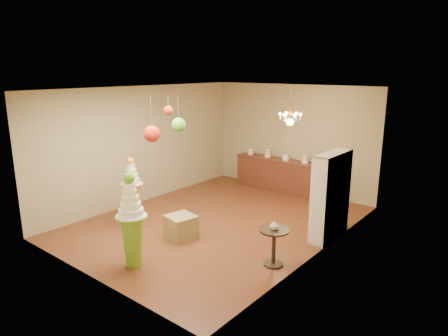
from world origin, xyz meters
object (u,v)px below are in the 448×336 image
Objects in this scene: pedestal_green at (132,228)px; pedestal_orange at (132,198)px; round_table at (274,242)px; sideboard at (285,175)px.

pedestal_green reaches higher than pedestal_orange.
round_table is at bearing 39.27° from pedestal_green.
pedestal_orange is 2.27× the size of round_table.
pedestal_orange is at bearing 141.60° from pedestal_green.
pedestal_green is 5.51m from sideboard.
pedestal_green is 0.56× the size of sideboard.
sideboard is 4.45m from round_table.
pedestal_orange is (-1.54, 1.22, -0.09)m from pedestal_green.
round_table is at bearing -61.84° from sideboard.
pedestal_green is at bearing -38.40° from pedestal_orange.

